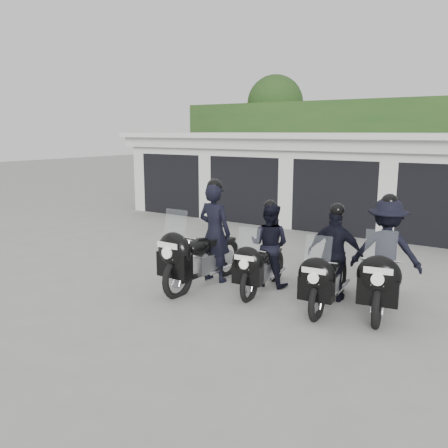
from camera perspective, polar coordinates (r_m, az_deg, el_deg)
The scene contains 7 objects.
ground at distance 9.77m, azimuth 1.10°, elevation -6.91°, with size 80.00×80.00×0.00m, color gray.
garage_block at distance 16.73m, azimuth 16.28°, elevation 5.19°, with size 16.40×6.80×2.96m.
background_vegetation at distance 21.25m, azimuth 21.52°, elevation 9.68°, with size 20.00×3.90×5.80m.
police_bike_a at distance 9.35m, azimuth -2.35°, elevation -2.29°, with size 0.75×2.48×2.16m.
police_bike_b at distance 9.22m, azimuth 5.07°, elevation -3.21°, with size 0.87×2.04×1.78m.
police_bike_c at distance 8.58m, azimuth 12.89°, elevation -4.34°, with size 1.05×2.12×1.84m.
police_bike_d at distance 8.65m, azimuth 18.79°, elevation -3.93°, with size 1.31×2.31×2.03m.
Camera 1 is at (5.01, -7.82, 3.02)m, focal length 38.00 mm.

